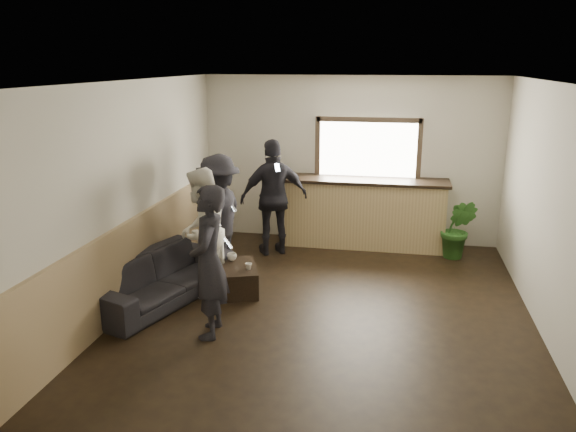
% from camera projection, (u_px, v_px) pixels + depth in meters
% --- Properties ---
extents(ground, '(5.00, 6.00, 0.01)m').
position_uv_depth(ground, '(326.00, 310.00, 7.04)').
color(ground, black).
extents(room_shell, '(5.01, 6.01, 2.80)m').
position_uv_depth(room_shell, '(267.00, 194.00, 6.78)').
color(room_shell, silver).
rests_on(room_shell, ground).
extents(bar_counter, '(2.70, 0.68, 2.13)m').
position_uv_depth(bar_counter, '(365.00, 209.00, 9.36)').
color(bar_counter, tan).
rests_on(bar_counter, ground).
extents(sofa, '(1.47, 2.29, 0.62)m').
position_uv_depth(sofa, '(161.00, 278.00, 7.27)').
color(sofa, black).
rests_on(sofa, ground).
extents(coffee_table, '(0.69, 0.90, 0.36)m').
position_uv_depth(coffee_table, '(240.00, 278.00, 7.62)').
color(coffee_table, black).
rests_on(coffee_table, ground).
extents(cup_a, '(0.19, 0.19, 0.10)m').
position_uv_depth(cup_a, '(232.00, 257.00, 7.76)').
color(cup_a, silver).
rests_on(cup_a, coffee_table).
extents(cup_b, '(0.13, 0.13, 0.09)m').
position_uv_depth(cup_b, '(249.00, 266.00, 7.43)').
color(cup_b, silver).
rests_on(cup_b, coffee_table).
extents(potted_plant, '(0.62, 0.55, 0.97)m').
position_uv_depth(potted_plant, '(458.00, 229.00, 8.78)').
color(potted_plant, '#2D6623').
rests_on(potted_plant, ground).
extents(person_a, '(0.52, 0.69, 1.74)m').
position_uv_depth(person_a, '(209.00, 262.00, 6.22)').
color(person_a, black).
rests_on(person_a, ground).
extents(person_b, '(0.67, 0.85, 1.70)m').
position_uv_depth(person_b, '(201.00, 232.00, 7.37)').
color(person_b, silver).
rests_on(person_b, ground).
extents(person_c, '(0.73, 1.18, 1.76)m').
position_uv_depth(person_c, '(219.00, 215.00, 8.06)').
color(person_c, black).
rests_on(person_c, ground).
extents(person_d, '(1.18, 0.89, 1.86)m').
position_uv_depth(person_d, '(274.00, 198.00, 8.90)').
color(person_d, black).
rests_on(person_d, ground).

